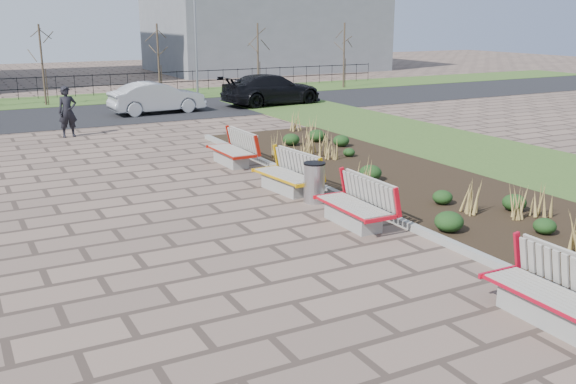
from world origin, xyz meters
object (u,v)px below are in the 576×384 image
car_silver (157,98)px  bench_b (353,203)px  bench_d (231,149)px  bench_c (285,173)px  car_black (272,89)px  bench_a (550,291)px  litter_bin (314,183)px  lamp_east (196,42)px  pedestrian (68,112)px

car_silver → bench_b: bearing=172.9°
bench_b → bench_d: (0.00, 6.71, 0.00)m
bench_c → car_black: bearing=58.3°
car_silver → bench_a: bearing=173.8°
bench_c → car_black: 17.02m
bench_b → car_silver: (1.23, 18.32, 0.24)m
litter_bin → car_silver: car_silver is taller
bench_a → litter_bin: bearing=89.1°
car_black → lamp_east: lamp_east is taller
car_black → bench_d: bearing=142.3°
bench_a → bench_c: size_ratio=1.00×
bench_b → pedestrian: (-3.53, 13.93, 0.45)m
litter_bin → pedestrian: pedestrian is taller
pedestrian → car_silver: bearing=39.5°
bench_a → bench_c: 8.33m
car_silver → car_black: bearing=-91.6°
bench_a → lamp_east: lamp_east is taller
bench_d → bench_c: bearing=-91.0°
bench_a → bench_b: size_ratio=1.00×
pedestrian → lamp_east: lamp_east is taller
bench_c → bench_d: (0.00, 3.58, 0.00)m
pedestrian → bench_d: bearing=-67.2°
bench_c → bench_b: bearing=-96.2°
pedestrian → car_silver: (4.76, 4.39, -0.21)m
bench_d → car_silver: (1.23, 11.61, 0.24)m
bench_b → bench_c: size_ratio=1.00×
lamp_east → pedestrian: bearing=-132.7°
bench_d → litter_bin: bench_d is taller
litter_bin → car_black: size_ratio=0.18×
bench_a → bench_b: 5.20m
bench_b → bench_d: bearing=90.5°
pedestrian → car_silver: pedestrian is taller
bench_c → car_silver: 15.24m
bench_d → lamp_east: (5.00, 16.45, 2.54)m
bench_b → pedestrian: bearing=104.7°
bench_a → car_silver: 23.55m
litter_bin → car_silver: (1.05, 16.36, 0.26)m
lamp_east → car_silver: bearing=-127.9°
bench_b → litter_bin: (0.18, 1.95, -0.02)m
bench_b → litter_bin: size_ratio=2.17×
bench_a → lamp_east: (5.00, 28.36, 2.54)m
bench_c → bench_d: bearing=83.8°
litter_bin → lamp_east: 21.90m
car_black → bench_c: bearing=148.6°
pedestrian → car_black: size_ratio=0.36×
pedestrian → lamp_east: 12.74m
car_black → litter_bin: bearing=150.7°
bench_c → bench_a: bearing=-96.2°
bench_a → pedestrian: bearing=100.9°
bench_b → bench_c: 3.13m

